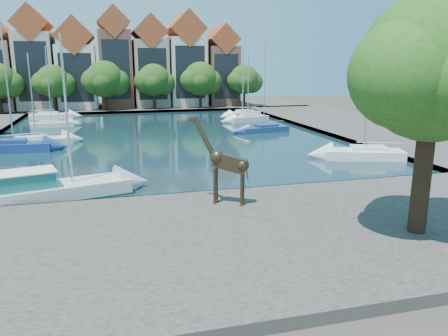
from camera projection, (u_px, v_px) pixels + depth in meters
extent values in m
plane|color=#38332B|center=(213.00, 198.00, 26.83)|extent=(160.00, 160.00, 0.00)
cube|color=black|center=(163.00, 136.00, 49.36)|extent=(38.00, 50.00, 0.08)
cube|color=#544D49|center=(248.00, 236.00, 20.20)|extent=(50.00, 14.00, 0.50)
cube|color=#544D49|center=(141.00, 107.00, 79.36)|extent=(60.00, 16.00, 0.50)
cube|color=#544D49|center=(359.00, 126.00, 55.61)|extent=(14.00, 52.00, 0.50)
cylinder|color=#332114|center=(422.00, 174.00, 19.51)|extent=(0.80, 0.80, 5.50)
sphere|color=#204914|center=(434.00, 67.00, 18.42)|extent=(6.40, 6.40, 6.40)
sphere|color=#204914|center=(404.00, 75.00, 17.68)|extent=(4.48, 4.48, 4.48)
cube|color=#BAA98F|center=(37.00, 71.00, 73.55)|extent=(5.88, 9.00, 12.50)
cube|color=#A74721|center=(32.00, 24.00, 71.78)|extent=(5.94, 9.18, 5.94)
cube|color=black|center=(33.00, 72.00, 69.35)|extent=(4.80, 0.05, 9.38)
cube|color=silver|center=(78.00, 77.00, 75.43)|extent=(6.37, 9.00, 10.50)
cube|color=#A74721|center=(74.00, 37.00, 73.86)|extent=(6.43, 9.18, 6.43)
cube|color=black|center=(76.00, 78.00, 71.22)|extent=(5.20, 0.05, 7.88)
cube|color=brown|center=(116.00, 69.00, 76.77)|extent=(5.39, 9.00, 13.00)
cube|color=#A74721|center=(113.00, 23.00, 74.97)|extent=(5.44, 9.18, 5.44)
cube|color=black|center=(116.00, 70.00, 72.56)|extent=(4.40, 0.05, 9.75)
cube|color=tan|center=(150.00, 74.00, 78.46)|extent=(5.88, 9.00, 11.50)
cube|color=#A74721|center=(149.00, 33.00, 76.81)|extent=(5.94, 9.18, 5.94)
cube|color=black|center=(153.00, 74.00, 74.25)|extent=(4.80, 0.05, 8.62)
cube|color=beige|center=(186.00, 72.00, 80.04)|extent=(6.37, 9.00, 12.00)
cube|color=#A74721|center=(185.00, 30.00, 78.30)|extent=(6.43, 9.18, 6.43)
cube|color=black|center=(190.00, 72.00, 75.83)|extent=(5.20, 0.05, 9.00)
cube|color=brown|center=(220.00, 76.00, 81.85)|extent=(5.39, 9.00, 10.50)
cube|color=#A74721|center=(220.00, 40.00, 80.34)|extent=(5.44, 9.18, 5.44)
cube|color=black|center=(226.00, 77.00, 77.65)|extent=(4.40, 0.05, 7.88)
cylinder|color=#332114|center=(0.00, 102.00, 68.22)|extent=(0.50, 0.50, 3.20)
sphere|color=#163B11|center=(10.00, 84.00, 68.29)|extent=(4.20, 4.20, 4.20)
cylinder|color=#332114|center=(55.00, 101.00, 70.23)|extent=(0.50, 0.50, 3.20)
sphere|color=#163B11|center=(53.00, 81.00, 69.49)|extent=(5.20, 5.20, 5.20)
sphere|color=#163B11|center=(64.00, 84.00, 70.29)|extent=(3.90, 3.90, 3.90)
sphere|color=#163B11|center=(43.00, 83.00, 68.82)|extent=(3.64, 3.64, 3.64)
cylinder|color=#332114|center=(106.00, 100.00, 72.25)|extent=(0.50, 0.50, 3.20)
sphere|color=#163B11|center=(105.00, 79.00, 71.45)|extent=(6.00, 6.00, 6.00)
sphere|color=#163B11|center=(116.00, 83.00, 72.33)|extent=(4.50, 4.50, 4.50)
sphere|color=#163B11|center=(94.00, 81.00, 70.73)|extent=(4.20, 4.20, 4.20)
cylinder|color=#332114|center=(154.00, 99.00, 74.27)|extent=(0.50, 0.50, 3.20)
sphere|color=#163B11|center=(154.00, 80.00, 73.51)|extent=(5.40, 5.40, 5.40)
sphere|color=#163B11|center=(163.00, 83.00, 74.33)|extent=(4.05, 4.05, 4.05)
sphere|color=#163B11|center=(145.00, 82.00, 72.83)|extent=(3.78, 3.78, 3.78)
cylinder|color=#332114|center=(200.00, 98.00, 76.28)|extent=(0.50, 0.50, 3.20)
sphere|color=#163B11|center=(200.00, 79.00, 75.50)|extent=(5.80, 5.80, 5.80)
sphere|color=#163B11|center=(210.00, 82.00, 76.36)|extent=(4.35, 4.35, 4.35)
sphere|color=#163B11|center=(192.00, 81.00, 74.79)|extent=(4.06, 4.06, 4.06)
cylinder|color=#332114|center=(244.00, 97.00, 78.30)|extent=(0.50, 0.50, 3.20)
sphere|color=#163B11|center=(244.00, 79.00, 77.56)|extent=(5.20, 5.20, 5.20)
sphere|color=#163B11|center=(252.00, 82.00, 78.36)|extent=(3.90, 3.90, 3.90)
sphere|color=#163B11|center=(237.00, 81.00, 76.88)|extent=(3.64, 3.64, 3.64)
cylinder|color=#322719|center=(215.00, 186.00, 23.89)|extent=(0.15, 0.15, 1.98)
cylinder|color=#322719|center=(217.00, 184.00, 24.28)|extent=(0.15, 0.15, 1.98)
cylinder|color=#322719|center=(242.00, 188.00, 23.52)|extent=(0.15, 0.15, 1.98)
cylinder|color=#322719|center=(243.00, 186.00, 23.91)|extent=(0.15, 0.15, 1.98)
cube|color=#322719|center=(230.00, 163.00, 23.58)|extent=(1.93, 1.40, 1.16)
cylinder|color=#322719|center=(205.00, 138.00, 23.63)|extent=(1.24, 0.87, 2.05)
cube|color=#322719|center=(193.00, 119.00, 23.56)|extent=(0.56, 0.42, 0.31)
cube|color=beige|center=(55.00, 190.00, 26.22)|extent=(9.07, 4.68, 1.14)
cube|color=#16615D|center=(26.00, 181.00, 25.31)|extent=(3.46, 2.64, 1.05)
cylinder|color=#B2B2B7|center=(66.00, 111.00, 25.62)|extent=(0.14, 0.14, 8.75)
cube|color=navy|center=(14.00, 146.00, 40.41)|extent=(6.70, 2.65, 1.03)
cube|color=navy|center=(14.00, 142.00, 40.33)|extent=(2.96, 1.77, 0.57)
cylinder|color=#B2B2B7|center=(6.00, 75.00, 38.92)|extent=(0.14, 0.14, 12.24)
cube|color=white|center=(36.00, 141.00, 43.17)|extent=(6.90, 4.33, 0.89)
cube|color=white|center=(36.00, 138.00, 43.10)|extent=(3.22, 2.46, 0.50)
cylinder|color=#B2B2B7|center=(32.00, 97.00, 42.15)|extent=(0.12, 0.12, 8.23)
cube|color=silver|center=(52.00, 124.00, 55.99)|extent=(5.41, 2.77, 0.79)
cube|color=silver|center=(52.00, 122.00, 55.93)|extent=(2.46, 1.68, 0.44)
cylinder|color=#B2B2B7|center=(49.00, 90.00, 54.99)|extent=(0.10, 0.10, 8.15)
cube|color=white|center=(51.00, 115.00, 64.51)|extent=(6.24, 2.59, 0.90)
cube|color=white|center=(51.00, 113.00, 64.44)|extent=(2.77, 1.69, 0.50)
cylinder|color=#B2B2B7|center=(48.00, 80.00, 63.32)|extent=(0.12, 0.12, 9.69)
cube|color=white|center=(363.00, 153.00, 37.27)|extent=(6.99, 4.39, 1.01)
cube|color=white|center=(364.00, 149.00, 37.19)|extent=(3.26, 2.49, 0.56)
cylinder|color=#B2B2B7|center=(368.00, 93.00, 36.08)|extent=(0.13, 0.13, 9.57)
cube|color=navy|center=(264.00, 128.00, 52.03)|extent=(6.23, 3.16, 0.81)
cube|color=navy|center=(264.00, 126.00, 51.96)|extent=(2.83, 1.92, 0.45)
cylinder|color=#B2B2B7|center=(265.00, 84.00, 50.82)|extent=(0.11, 0.11, 9.89)
cube|color=silver|center=(248.00, 118.00, 61.43)|extent=(6.26, 3.58, 0.93)
cube|color=silver|center=(248.00, 116.00, 61.36)|extent=(2.88, 2.09, 0.52)
cylinder|color=#B2B2B7|center=(248.00, 85.00, 60.36)|extent=(0.12, 0.12, 8.66)
cube|color=silver|center=(243.00, 114.00, 66.01)|extent=(5.71, 3.07, 1.02)
cube|color=silver|center=(243.00, 112.00, 65.93)|extent=(2.61, 1.83, 0.57)
cylinder|color=#B2B2B7|center=(243.00, 81.00, 64.87)|extent=(0.14, 0.14, 9.18)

